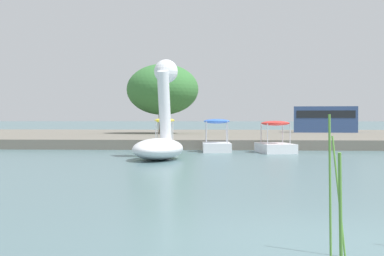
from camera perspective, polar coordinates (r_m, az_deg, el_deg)
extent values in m
plane|color=slate|center=(6.78, 14.57, -11.36)|extent=(635.07, 635.07, 0.00)
cube|color=#6B665B|center=(38.24, 5.67, -0.88)|extent=(113.75, 24.75, 0.47)
ellipsoid|color=white|center=(19.89, -3.43, -2.12)|extent=(1.99, 3.39, 0.76)
cylinder|color=white|center=(20.88, -2.80, 2.22)|extent=(0.52, 1.02, 2.64)
sphere|color=white|center=(21.23, -2.64, 5.73)|extent=(0.97, 0.97, 0.89)
cone|color=yellow|center=(21.57, -2.44, 5.65)|extent=(0.55, 0.65, 0.49)
cube|color=white|center=(24.26, 8.39, -2.01)|extent=(1.70, 2.47, 0.39)
ellipsoid|color=red|center=(24.23, 8.40, 0.48)|extent=(1.44, 1.57, 0.20)
cylinder|color=#B7B7BF|center=(24.65, 6.98, -0.51)|extent=(0.04, 0.04, 0.86)
cylinder|color=#B7B7BF|center=(24.89, 9.13, -0.50)|extent=(0.04, 0.04, 0.86)
cylinder|color=#B7B7BF|center=(23.58, 7.62, -0.57)|extent=(0.04, 0.04, 0.86)
cylinder|color=#B7B7BF|center=(23.84, 9.86, -0.56)|extent=(0.04, 0.04, 0.86)
cube|color=white|center=(24.64, 2.49, -1.95)|extent=(1.33, 2.16, 0.40)
ellipsoid|color=blue|center=(24.61, 2.50, 0.68)|extent=(1.20, 1.17, 0.20)
cylinder|color=#B7B7BF|center=(25.03, 1.42, -0.38)|extent=(0.04, 0.04, 0.93)
cylinder|color=#B7B7BF|center=(25.07, 3.49, -0.38)|extent=(0.04, 0.04, 0.93)
cylinder|color=#B7B7BF|center=(24.16, 1.47, -0.43)|extent=(0.04, 0.04, 0.93)
cylinder|color=#B7B7BF|center=(24.20, 3.61, -0.43)|extent=(0.04, 0.04, 0.93)
cube|color=white|center=(24.78, -2.79, -1.97)|extent=(1.25, 1.85, 0.37)
ellipsoid|color=yellow|center=(24.75, -2.79, 0.76)|extent=(0.93, 1.17, 0.20)
cylinder|color=#B7B7BF|center=(25.23, -3.52, -0.37)|extent=(0.04, 0.04, 1.00)
cylinder|color=#B7B7BF|center=(25.19, -1.93, -0.37)|extent=(0.04, 0.04, 1.00)
cylinder|color=#B7B7BF|center=(24.33, -3.67, -0.42)|extent=(0.04, 0.04, 1.00)
cylinder|color=#B7B7BF|center=(24.29, -2.03, -0.42)|extent=(0.04, 0.04, 1.00)
cylinder|color=brown|center=(37.53, -3.00, 1.16)|extent=(0.51, 0.51, 2.25)
ellipsoid|color=#387538|center=(37.58, -3.00, 3.90)|extent=(6.72, 6.85, 3.37)
cube|color=navy|center=(41.65, 13.26, 0.84)|extent=(4.57, 2.24, 1.85)
cube|color=black|center=(41.65, 13.26, 1.35)|extent=(4.23, 2.24, 0.52)
cylinder|color=#568E38|center=(5.69, 14.73, -7.99)|extent=(0.08, 0.13, 1.12)
cylinder|color=#568E38|center=(5.49, 13.76, -6.40)|extent=(0.04, 0.03, 1.48)
cylinder|color=#568E38|center=(6.19, 14.57, -6.59)|extent=(0.13, 0.19, 1.25)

